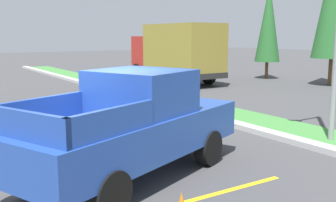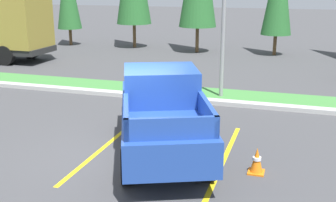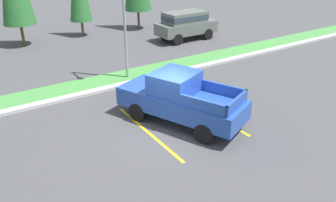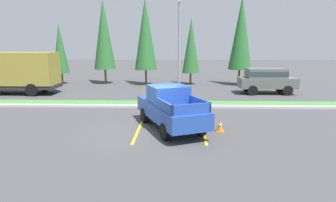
{
  "view_description": "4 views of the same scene",
  "coord_description": "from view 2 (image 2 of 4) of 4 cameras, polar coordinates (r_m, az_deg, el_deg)",
  "views": [
    {
      "loc": [
        7.63,
        -3.22,
        2.77
      ],
      "look_at": [
        0.06,
        1.64,
        1.29
      ],
      "focal_mm": 42.88,
      "sensor_mm": 36.0,
      "label": 1
    },
    {
      "loc": [
        3.94,
        -9.05,
        4.14
      ],
      "look_at": [
        0.95,
        0.58,
        1.27
      ],
      "focal_mm": 45.28,
      "sensor_mm": 36.0,
      "label": 2
    },
    {
      "loc": [
        -6.24,
        -9.61,
        6.72
      ],
      "look_at": [
        0.06,
        -0.05,
        1.29
      ],
      "focal_mm": 36.0,
      "sensor_mm": 36.0,
      "label": 3
    },
    {
      "loc": [
        1.17,
        -13.5,
        4.14
      ],
      "look_at": [
        0.78,
        -0.11,
        1.46
      ],
      "focal_mm": 31.03,
      "sensor_mm": 36.0,
      "label": 4
    }
  ],
  "objects": [
    {
      "name": "pickup_truck_main",
      "position": [
        10.33,
        -0.87,
        -1.59
      ],
      "size": [
        3.76,
        5.54,
        2.1
      ],
      "color": "black",
      "rests_on": "ground"
    },
    {
      "name": "grass_median",
      "position": [
        16.18,
        2.57,
        1.14
      ],
      "size": [
        56.0,
        1.8,
        0.06
      ],
      "primitive_type": "cube",
      "color": "#42843D",
      "rests_on": "ground"
    },
    {
      "name": "ground_plane",
      "position": [
        10.7,
        -5.84,
        -6.97
      ],
      "size": [
        120.0,
        120.0,
        0.0
      ],
      "primitive_type": "plane",
      "color": "#424244"
    },
    {
      "name": "curb_strip",
      "position": [
        15.15,
        1.52,
        0.3
      ],
      "size": [
        56.0,
        0.4,
        0.15
      ],
      "primitive_type": "cube",
      "color": "#B2B2AD",
      "rests_on": "ground"
    },
    {
      "name": "traffic_cone",
      "position": [
        9.69,
        11.86,
        -7.89
      ],
      "size": [
        0.36,
        0.36,
        0.6
      ],
      "color": "orange",
      "rests_on": "ground"
    },
    {
      "name": "parking_line_near",
      "position": [
        11.18,
        -8.44,
        -6.01
      ],
      "size": [
        0.12,
        4.8,
        0.01
      ],
      "primitive_type": "cube",
      "color": "yellow",
      "rests_on": "ground"
    },
    {
      "name": "parking_line_far",
      "position": [
        10.3,
        7.48,
        -7.94
      ],
      "size": [
        0.12,
        4.8,
        0.01
      ],
      "primitive_type": "cube",
      "color": "yellow",
      "rests_on": "ground"
    }
  ]
}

